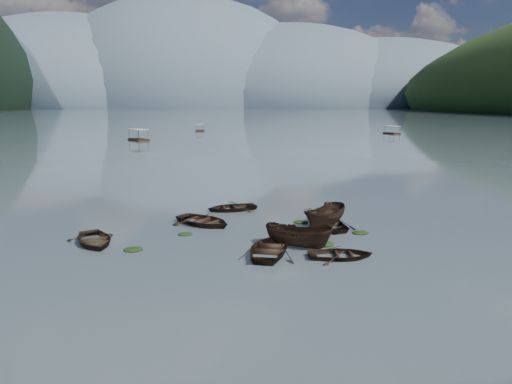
{
  "coord_description": "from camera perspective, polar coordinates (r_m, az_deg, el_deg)",
  "views": [
    {
      "loc": [
        -3.1,
        -23.18,
        8.94
      ],
      "look_at": [
        0.0,
        12.0,
        2.0
      ],
      "focal_mm": 32.0,
      "sensor_mm": 36.0,
      "label": 1
    }
  ],
  "objects": [
    {
      "name": "weed_clump_4",
      "position": [
        32.61,
        12.93,
        -5.08
      ],
      "size": [
        1.15,
        0.91,
        0.24
      ],
      "primitive_type": "ellipsoid",
      "color": "black",
      "rests_on": "ground"
    },
    {
      "name": "weed_clump_6",
      "position": [
        34.02,
        -4.86,
        -4.16
      ],
      "size": [
        0.86,
        0.72,
        0.18
      ],
      "primitive_type": "ellipsoid",
      "color": "black",
      "rests_on": "ground"
    },
    {
      "name": "haze_mtn_c",
      "position": [
        934.25,
        3.84,
        10.54
      ],
      "size": [
        520.0,
        520.0,
        260.0
      ],
      "primitive_type": "ellipsoid",
      "color": "#475666",
      "rests_on": "ground"
    },
    {
      "name": "rowboat_3",
      "position": [
        34.02,
        8.67,
        -4.25
      ],
      "size": [
        4.37,
        5.35,
        0.97
      ],
      "primitive_type": "imported",
      "rotation": [
        0.0,
        0.0,
        3.39
      ],
      "color": "black",
      "rests_on": "ground"
    },
    {
      "name": "rowboat_0",
      "position": [
        31.37,
        -19.56,
        -6.1
      ],
      "size": [
        4.58,
        5.21,
        0.9
      ],
      "primitive_type": "imported",
      "rotation": [
        0.0,
        0.0,
        0.42
      ],
      "color": "black",
      "rests_on": "ground"
    },
    {
      "name": "ground_plane",
      "position": [
        25.04,
        2.45,
        -9.81
      ],
      "size": [
        2400.0,
        2400.0,
        0.0
      ],
      "primitive_type": "plane",
      "color": "#49565B"
    },
    {
      "name": "weed_clump_3",
      "position": [
        33.93,
        7.96,
        -4.27
      ],
      "size": [
        0.99,
        0.84,
        0.22
      ],
      "primitive_type": "ellipsoid",
      "color": "black",
      "rests_on": "ground"
    },
    {
      "name": "weed_clump_7",
      "position": [
        34.72,
        5.61,
        -3.86
      ],
      "size": [
        1.12,
        0.9,
        0.24
      ],
      "primitive_type": "ellipsoid",
      "color": "black",
      "rests_on": "ground"
    },
    {
      "name": "haze_mtn_a",
      "position": [
        958.3,
        -20.91,
        9.87
      ],
      "size": [
        520.0,
        520.0,
        280.0
      ],
      "primitive_type": "ellipsoid",
      "color": "#475666",
      "rests_on": "ground"
    },
    {
      "name": "rowboat_5",
      "position": [
        33.59,
        8.62,
        -4.45
      ],
      "size": [
        4.66,
        4.95,
        1.91
      ],
      "primitive_type": "imported",
      "rotation": [
        0.0,
        0.0,
        -0.72
      ],
      "color": "black",
      "rests_on": "ground"
    },
    {
      "name": "rowboat_2",
      "position": [
        29.12,
        5.3,
        -6.81
      ],
      "size": [
        4.69,
        3.6,
        1.71
      ],
      "primitive_type": "imported",
      "rotation": [
        0.0,
        0.0,
        1.07
      ],
      "color": "black",
      "rests_on": "ground"
    },
    {
      "name": "pontoon_centre",
      "position": [
        146.96,
        -7.03,
        7.55
      ],
      "size": [
        2.88,
        5.77,
        2.13
      ],
      "primitive_type": null,
      "rotation": [
        0.0,
        0.0,
        -0.1
      ],
      "color": "black",
      "rests_on": "ground"
    },
    {
      "name": "weed_clump_5",
      "position": [
        31.29,
        -19.29,
        -6.13
      ],
      "size": [
        1.17,
        0.94,
        0.25
      ],
      "primitive_type": "ellipsoid",
      "color": "black",
      "rests_on": "ground"
    },
    {
      "name": "rowboat_7",
      "position": [
        38.64,
        -3.06,
        -2.28
      ],
      "size": [
        4.84,
        3.99,
        0.87
      ],
      "primitive_type": "imported",
      "rotation": [
        0.0,
        0.0,
        4.97
      ],
      "color": "black",
      "rests_on": "ground"
    },
    {
      "name": "pontoon_left",
      "position": [
        113.54,
        -14.46,
        6.25
      ],
      "size": [
        5.96,
        7.3,
        2.61
      ],
      "primitive_type": null,
      "rotation": [
        0.0,
        0.0,
        0.55
      ],
      "color": "black",
      "rests_on": "ground"
    },
    {
      "name": "rowboat_4",
      "position": [
        27.45,
        10.55,
        -8.09
      ],
      "size": [
        3.94,
        2.9,
        0.79
      ],
      "primitive_type": "imported",
      "rotation": [
        0.0,
        0.0,
        1.52
      ],
      "color": "black",
      "rests_on": "ground"
    },
    {
      "name": "rowboat_6",
      "position": [
        34.31,
        -6.59,
        -4.06
      ],
      "size": [
        5.76,
        5.69,
        0.98
      ],
      "primitive_type": "imported",
      "rotation": [
        0.0,
        0.0,
        0.83
      ],
      "color": "black",
      "rests_on": "ground"
    },
    {
      "name": "haze_mtn_d",
      "position": [
        978.13,
        14.48,
        10.25
      ],
      "size": [
        520.0,
        520.0,
        220.0
      ],
      "primitive_type": "ellipsoid",
      "color": "#475666",
      "rests_on": "ground"
    },
    {
      "name": "weed_clump_1",
      "position": [
        31.86,
        -8.81,
        -5.31
      ],
      "size": [
        0.98,
        0.78,
        0.22
      ],
      "primitive_type": "ellipsoid",
      "color": "black",
      "rests_on": "ground"
    },
    {
      "name": "pontoon_right",
      "position": [
        139.25,
        16.61,
        6.98
      ],
      "size": [
        3.47,
        6.1,
        2.2
      ],
      "primitive_type": null,
      "rotation": [
        0.0,
        0.0,
        0.2
      ],
      "color": "black",
      "rests_on": "ground"
    },
    {
      "name": "haze_mtn_b",
      "position": [
        924.97,
        -8.71,
        10.44
      ],
      "size": [
        520.0,
        520.0,
        340.0
      ],
      "primitive_type": "ellipsoid",
      "color": "#475666",
      "rests_on": "ground"
    },
    {
      "name": "rowboat_1",
      "position": [
        27.83,
        1.74,
        -7.62
      ],
      "size": [
        4.52,
        5.46,
        0.98
      ],
      "primitive_type": "imported",
      "rotation": [
        0.0,
        0.0,
        2.87
      ],
      "color": "black",
      "rests_on": "ground"
    },
    {
      "name": "weed_clump_0",
      "position": [
        29.25,
        -15.1,
        -7.08
      ],
      "size": [
        1.16,
        0.95,
        0.25
      ],
      "primitive_type": "ellipsoid",
      "color": "black",
      "rests_on": "ground"
    },
    {
      "name": "weed_clump_2",
      "position": [
        29.6,
        8.5,
        -6.59
      ],
      "size": [
        1.35,
        1.08,
        0.29
      ],
      "primitive_type": "ellipsoid",
      "color": "black",
      "rests_on": "ground"
    }
  ]
}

